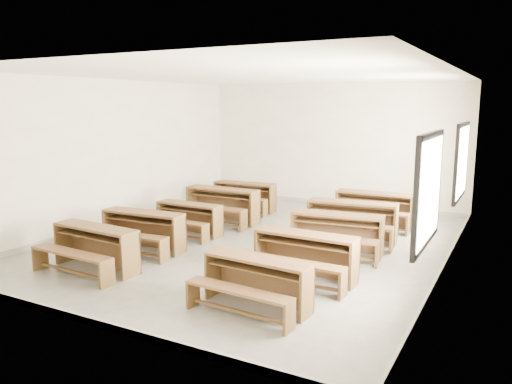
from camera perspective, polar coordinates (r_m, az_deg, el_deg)
The scene contains 11 objects.
room at distance 9.42m, azimuth 0.48°, elevation 6.82°, with size 8.50×8.50×3.20m.
desk_set_0 at distance 8.54m, azimuth -18.07°, elevation -5.78°, with size 1.65×0.92×0.72m.
desk_set_1 at distance 9.43m, azimuth -12.91°, elevation -4.03°, with size 1.66×0.94×0.72m.
desk_set_2 at distance 10.40m, azimuth -7.79°, elevation -2.79°, with size 1.46×0.78×0.65m.
desk_set_3 at distance 11.39m, azimuth -3.99°, elevation -1.22°, with size 1.74×0.91×0.78m.
desk_set_4 at distance 12.59m, azimuth -1.41°, elevation -0.28°, with size 1.64×0.92×0.71m.
desk_set_5 at distance 6.68m, azimuth -0.04°, elevation -9.94°, with size 1.55×0.88×0.67m.
desk_set_6 at distance 7.73m, azimuth 5.52°, elevation -6.96°, with size 1.62×0.86×0.72m.
desk_set_7 at distance 9.08m, azimuth 9.15°, elevation -4.41°, with size 1.72×1.04×0.74m.
desk_set_8 at distance 9.98m, azimuth 10.83°, elevation -2.99°, with size 1.81×1.07×0.78m.
desk_set_9 at distance 11.28m, azimuth 13.32°, elevation -1.65°, with size 1.70×0.92×0.76m.
Camera 1 is at (4.48, -8.32, 2.68)m, focal length 35.00 mm.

